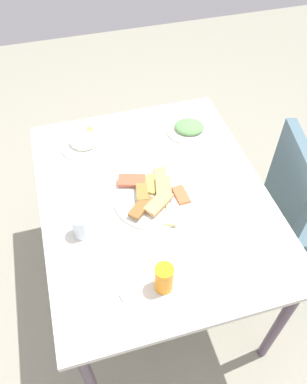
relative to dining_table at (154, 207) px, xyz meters
The scene contains 11 objects.
ground_plane 0.69m from the dining_table, ahead, with size 6.00×6.00×0.00m, color gray.
dining_table is the anchor object (origin of this frame).
dining_chair 0.79m from the dining_table, 86.34° to the left, with size 0.50×0.50×0.90m.
pide_platter 0.09m from the dining_table, 30.36° to the right, with size 0.34×0.33×0.04m.
salad_plate_greens 0.47m from the dining_table, 141.76° to the left, with size 0.23×0.23×0.05m.
salad_plate_rice 0.47m from the dining_table, 150.02° to the right, with size 0.24×0.24×0.05m.
soda_can 0.45m from the dining_table, 11.33° to the right, with size 0.07×0.07×0.12m, color orange.
drinking_glass 0.37m from the dining_table, 70.76° to the right, with size 0.07×0.07×0.10m, color silver.
paper_napkin 0.42m from the dining_table, 34.13° to the right, with size 0.14×0.14×0.00m, color white.
fork 0.43m from the dining_table, 36.16° to the right, with size 0.20×0.02×0.01m, color silver.
spoon 0.41m from the dining_table, 31.98° to the right, with size 0.16×0.02×0.01m, color silver.
Camera 1 is at (1.02, -0.29, 2.02)m, focal length 35.91 mm.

